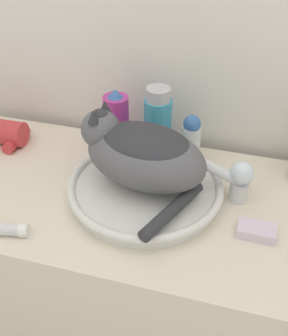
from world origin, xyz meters
TOP-DOWN VIEW (x-y plane):
  - vanity_counter at (0.00, 0.25)m, footprint 1.14×0.50m
  - sink_basin at (0.01, 0.26)m, footprint 0.37×0.37m
  - cat at (0.00, 0.26)m, footprint 0.31×0.30m
  - faucet at (0.21, 0.30)m, footprint 0.16×0.07m
  - mouthwash_bottle at (0.00, 0.43)m, footprint 0.07×0.07m
  - spray_bottle_trigger at (-0.11, 0.43)m, footprint 0.07×0.07m
  - deodorant_stick at (0.09, 0.43)m, footprint 0.05×0.05m
  - soap_bar at (0.28, 0.20)m, footprint 0.08×0.05m

SIDE VIEW (x-z plane):
  - vanity_counter at x=0.00m, z-range 0.00..0.81m
  - soap_bar at x=0.28m, z-range 0.81..0.83m
  - sink_basin at x=0.01m, z-range 0.81..0.85m
  - faucet at x=0.21m, z-range 0.80..0.94m
  - deodorant_stick at x=0.09m, z-range 0.80..0.94m
  - spray_bottle_trigger at x=-0.11m, z-range 0.80..0.98m
  - mouthwash_bottle at x=0.00m, z-range 0.80..1.00m
  - cat at x=0.00m, z-range 0.84..1.02m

